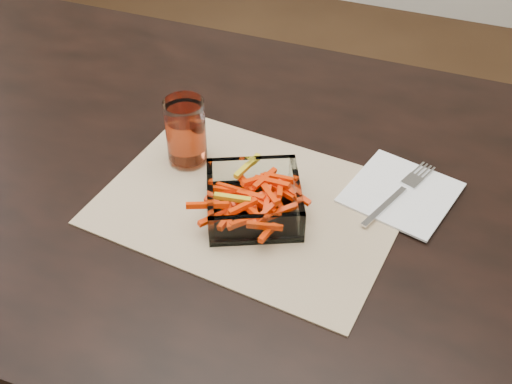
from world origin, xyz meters
TOP-DOWN VIEW (x-y plane):
  - dining_table at (0.00, 0.00)m, footprint 1.60×0.90m
  - placemat at (0.07, -0.05)m, footprint 0.48×0.38m
  - glass_bowl at (0.08, -0.07)m, footprint 0.18×0.18m
  - tumbler at (-0.06, 0.01)m, footprint 0.07×0.07m
  - napkin at (0.29, 0.05)m, footprint 0.19×0.19m
  - fork at (0.29, 0.05)m, footprint 0.08×0.18m

SIDE VIEW (x-z plane):
  - dining_table at x=0.00m, z-range 0.29..1.04m
  - placemat at x=0.07m, z-range 0.75..0.75m
  - napkin at x=0.29m, z-range 0.75..0.76m
  - fork at x=0.29m, z-range 0.76..0.76m
  - glass_bowl at x=0.08m, z-range 0.75..0.80m
  - tumbler at x=-0.06m, z-range 0.75..0.86m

